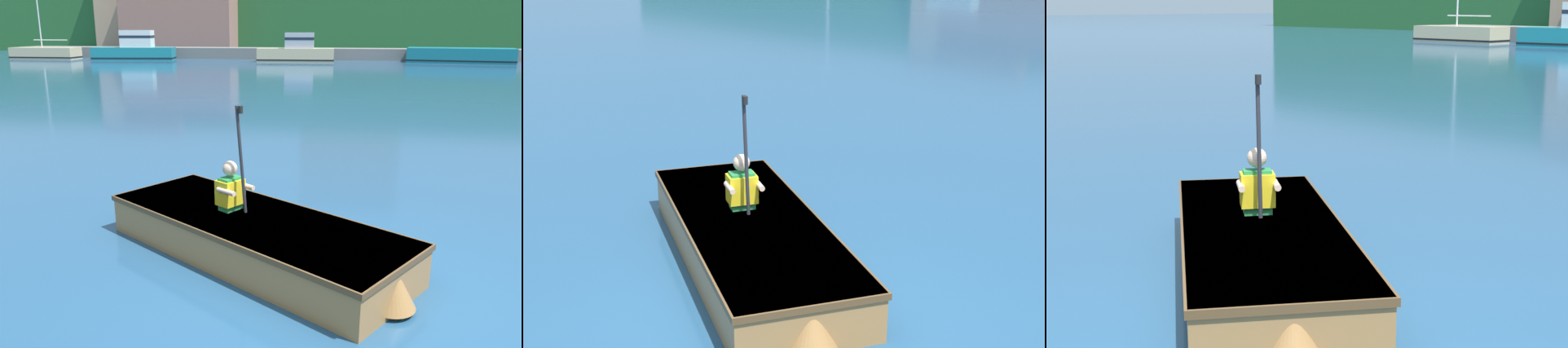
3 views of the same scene
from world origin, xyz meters
The scene contains 3 objects.
ground_plane centered at (0.00, 0.00, 0.00)m, with size 300.00×300.00×0.00m, color navy.
rowboat_foreground centered at (-1.12, 0.81, 0.26)m, with size 3.74×3.07×0.46m.
person_paddler centered at (-1.46, 1.02, 0.72)m, with size 0.45×0.45×1.21m.
Camera 2 is at (3.63, -4.56, 3.46)m, focal length 55.00 mm.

